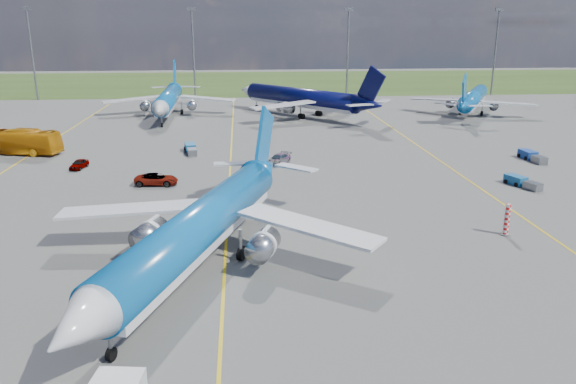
{
  "coord_description": "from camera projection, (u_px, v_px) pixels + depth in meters",
  "views": [
    {
      "loc": [
        1.57,
        -39.13,
        19.05
      ],
      "look_at": [
        5.79,
        10.34,
        4.0
      ],
      "focal_mm": 35.0,
      "sensor_mm": 36.0,
      "label": 1
    }
  ],
  "objects": [
    {
      "name": "ground",
      "position": [
        224.0,
        283.0,
        42.71
      ],
      "size": [
        400.0,
        400.0,
        0.0
      ],
      "primitive_type": "plane",
      "color": "#535350",
      "rests_on": "ground"
    },
    {
      "name": "grass_strip",
      "position": [
        235.0,
        82.0,
        185.73
      ],
      "size": [
        400.0,
        80.0,
        0.01
      ],
      "primitive_type": "cube",
      "color": "#2D4719",
      "rests_on": "ground"
    },
    {
      "name": "taxiway_lines",
      "position": [
        231.0,
        183.0,
        69.13
      ],
      "size": [
        60.25,
        160.0,
        0.02
      ],
      "color": "gold",
      "rests_on": "ground"
    },
    {
      "name": "floodlight_masts",
      "position": [
        271.0,
        48.0,
        144.76
      ],
      "size": [
        202.2,
        0.5,
        22.7
      ],
      "color": "slate",
      "rests_on": "ground"
    },
    {
      "name": "warning_post",
      "position": [
        507.0,
        220.0,
        52.02
      ],
      "size": [
        0.5,
        0.5,
        3.0
      ],
      "primitive_type": "cylinder",
      "color": "red",
      "rests_on": "ground"
    },
    {
      "name": "bg_jet_nnw",
      "position": [
        169.0,
        116.0,
        118.65
      ],
      "size": [
        30.71,
        40.0,
        10.36
      ],
      "primitive_type": null,
      "rotation": [
        0.0,
        0.0,
        0.01
      ],
      "color": "#0B5CA5",
      "rests_on": "ground"
    },
    {
      "name": "bg_jet_n",
      "position": [
        301.0,
        116.0,
        119.13
      ],
      "size": [
        51.76,
        53.1,
        11.07
      ],
      "primitive_type": null,
      "rotation": [
        0.0,
        0.0,
        3.83
      ],
      "color": "#070A3C",
      "rests_on": "ground"
    },
    {
      "name": "bg_jet_ne",
      "position": [
        472.0,
        113.0,
        122.19
      ],
      "size": [
        42.24,
        45.54,
        9.58
      ],
      "primitive_type": null,
      "rotation": [
        0.0,
        0.0,
        2.63
      ],
      "color": "#0B5CA5",
      "rests_on": "ground"
    },
    {
      "name": "main_airliner",
      "position": [
        202.0,
        269.0,
        45.27
      ],
      "size": [
        42.15,
        47.88,
        10.46
      ],
      "primitive_type": null,
      "rotation": [
        0.0,
        0.0,
        -0.35
      ],
      "color": "#0B5CA5",
      "rests_on": "ground"
    },
    {
      "name": "apron_bus",
      "position": [
        16.0,
        142.0,
        84.14
      ],
      "size": [
        13.91,
        6.59,
        3.77
      ],
      "primitive_type": "imported",
      "rotation": [
        0.0,
        0.0,
        1.31
      ],
      "color": "orange",
      "rests_on": "ground"
    },
    {
      "name": "service_car_a",
      "position": [
        79.0,
        164.0,
        75.98
      ],
      "size": [
        2.16,
        3.9,
        1.25
      ],
      "primitive_type": "imported",
      "rotation": [
        0.0,
        0.0,
        -0.19
      ],
      "color": "#999999",
      "rests_on": "ground"
    },
    {
      "name": "service_car_b",
      "position": [
        156.0,
        179.0,
        68.3
      ],
      "size": [
        5.33,
        2.73,
        1.44
      ],
      "primitive_type": "imported",
      "rotation": [
        0.0,
        0.0,
        1.5
      ],
      "color": "#999999",
      "rests_on": "ground"
    },
    {
      "name": "service_car_c",
      "position": [
        279.0,
        159.0,
        78.69
      ],
      "size": [
        4.15,
        4.8,
        1.33
      ],
      "primitive_type": "imported",
      "rotation": [
        0.0,
        0.0,
        -0.62
      ],
      "color": "#999999",
      "rests_on": "ground"
    },
    {
      "name": "baggage_tug_w",
      "position": [
        521.0,
        182.0,
        67.84
      ],
      "size": [
        3.02,
        5.06,
        1.11
      ],
      "rotation": [
        0.0,
        0.0,
        0.38
      ],
      "color": "#185993",
      "rests_on": "ground"
    },
    {
      "name": "baggage_tug_c",
      "position": [
        191.0,
        149.0,
        85.38
      ],
      "size": [
        2.32,
        5.54,
        1.21
      ],
      "rotation": [
        0.0,
        0.0,
        0.17
      ],
      "color": "#17598E",
      "rests_on": "ground"
    },
    {
      "name": "baggage_tug_e",
      "position": [
        532.0,
        156.0,
        80.62
      ],
      "size": [
        1.88,
        5.53,
        1.22
      ],
      "rotation": [
        0.0,
        0.0,
        0.08
      ],
      "color": "#183D95",
      "rests_on": "ground"
    }
  ]
}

